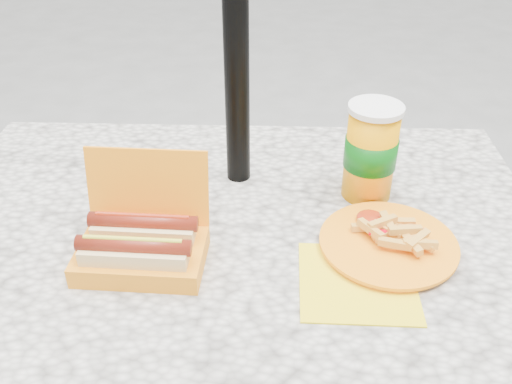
{
  "coord_description": "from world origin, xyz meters",
  "views": [
    {
      "loc": [
        0.07,
        -0.89,
        1.41
      ],
      "look_at": [
        0.04,
        0.02,
        0.8
      ],
      "focal_mm": 40.0,
      "sensor_mm": 36.0,
      "label": 1
    }
  ],
  "objects_px": {
    "umbrella_pole": "(236,15)",
    "fries_plate": "(386,244)",
    "soda_cup": "(371,152)",
    "hotdog_box": "(141,244)"
  },
  "relations": [
    {
      "from": "hotdog_box",
      "to": "fries_plate",
      "type": "height_order",
      "value": "hotdog_box"
    },
    {
      "from": "hotdog_box",
      "to": "soda_cup",
      "type": "height_order",
      "value": "soda_cup"
    },
    {
      "from": "umbrella_pole",
      "to": "hotdog_box",
      "type": "bearing_deg",
      "value": -117.69
    },
    {
      "from": "umbrella_pole",
      "to": "hotdog_box",
      "type": "relative_size",
      "value": 9.77
    },
    {
      "from": "hotdog_box",
      "to": "soda_cup",
      "type": "distance_m",
      "value": 0.48
    },
    {
      "from": "umbrella_pole",
      "to": "fries_plate",
      "type": "xyz_separation_m",
      "value": [
        0.28,
        -0.24,
        -0.34
      ]
    },
    {
      "from": "hotdog_box",
      "to": "fries_plate",
      "type": "relative_size",
      "value": 0.71
    },
    {
      "from": "fries_plate",
      "to": "soda_cup",
      "type": "distance_m",
      "value": 0.2
    },
    {
      "from": "fries_plate",
      "to": "soda_cup",
      "type": "height_order",
      "value": "soda_cup"
    },
    {
      "from": "soda_cup",
      "to": "umbrella_pole",
      "type": "bearing_deg",
      "value": 167.33
    }
  ]
}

